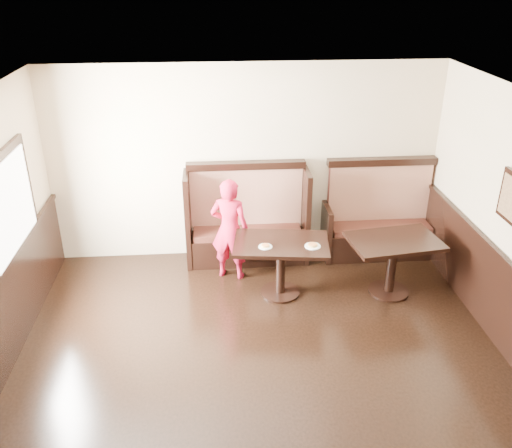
{
  "coord_description": "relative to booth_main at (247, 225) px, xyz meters",
  "views": [
    {
      "loc": [
        -0.45,
        -3.74,
        3.95
      ],
      "look_at": [
        0.05,
        2.35,
        1.0
      ],
      "focal_mm": 38.0,
      "sensor_mm": 36.0,
      "label": 1
    }
  ],
  "objects": [
    {
      "name": "ground",
      "position": [
        0.0,
        -3.3,
        -0.53
      ],
      "size": [
        7.0,
        7.0,
        0.0
      ],
      "primitive_type": "plane",
      "color": "black",
      "rests_on": "ground"
    },
    {
      "name": "room_shell",
      "position": [
        -0.3,
        -3.01,
        0.14
      ],
      "size": [
        7.0,
        7.0,
        7.0
      ],
      "color": "beige",
      "rests_on": "ground"
    },
    {
      "name": "booth_main",
      "position": [
        0.0,
        0.0,
        0.0
      ],
      "size": [
        1.75,
        0.72,
        1.45
      ],
      "color": "black",
      "rests_on": "ground"
    },
    {
      "name": "booth_neighbor",
      "position": [
        1.95,
        -0.0,
        -0.05
      ],
      "size": [
        1.65,
        0.72,
        1.45
      ],
      "color": "black",
      "rests_on": "ground"
    },
    {
      "name": "table_main",
      "position": [
        0.37,
        -1.01,
        0.06
      ],
      "size": [
        1.28,
        0.9,
        0.76
      ],
      "rotation": [
        0.0,
        0.0,
        -0.13
      ],
      "color": "black",
      "rests_on": "ground"
    },
    {
      "name": "table_neighbor",
      "position": [
        1.81,
        -1.1,
        0.06
      ],
      "size": [
        1.22,
        0.89,
        0.79
      ],
      "rotation": [
        0.0,
        0.0,
        0.14
      ],
      "color": "black",
      "rests_on": "ground"
    },
    {
      "name": "child",
      "position": [
        -0.26,
        -0.51,
        0.2
      ],
      "size": [
        0.61,
        0.49,
        1.44
      ],
      "primitive_type": "imported",
      "rotation": [
        0.0,
        0.0,
        2.84
      ],
      "color": "#B21330",
      "rests_on": "ground"
    },
    {
      "name": "pizza_plate_left",
      "position": [
        0.16,
        -1.12,
        0.25
      ],
      "size": [
        0.17,
        0.17,
        0.03
      ],
      "color": "white",
      "rests_on": "table_main"
    },
    {
      "name": "pizza_plate_right",
      "position": [
        0.75,
        -1.16,
        0.25
      ],
      "size": [
        0.2,
        0.2,
        0.04
      ],
      "color": "white",
      "rests_on": "table_main"
    }
  ]
}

